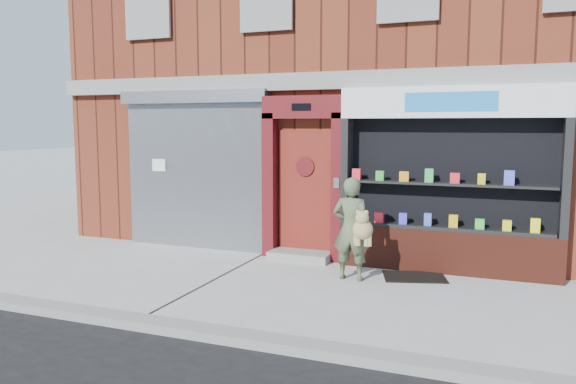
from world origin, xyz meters
The scene contains 8 objects.
ground centered at (0.00, 0.00, 0.00)m, with size 80.00×80.00×0.00m, color #9E9E99.
curb centered at (0.00, -2.15, 0.06)m, with size 60.00×0.30×0.12m, color gray.
building centered at (0.00, 5.99, 4.00)m, with size 12.00×8.16×8.00m.
shutter_bay centered at (-3.00, 1.93, 1.72)m, with size 3.10×0.30×3.04m.
red_door_bay centered at (-0.75, 1.86, 1.46)m, with size 1.52×0.58×2.90m.
pharmacy_bay centered at (1.75, 1.81, 1.37)m, with size 3.50×0.41×3.00m.
woman centered at (0.43, 0.78, 0.81)m, with size 0.66×0.47×1.60m.
doormat centered at (1.32, 1.26, 0.01)m, with size 0.95×0.66×0.02m, color black.
Camera 1 is at (2.61, -7.49, 2.40)m, focal length 35.00 mm.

